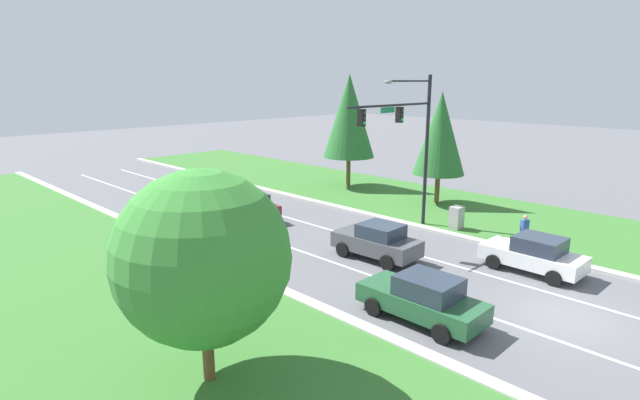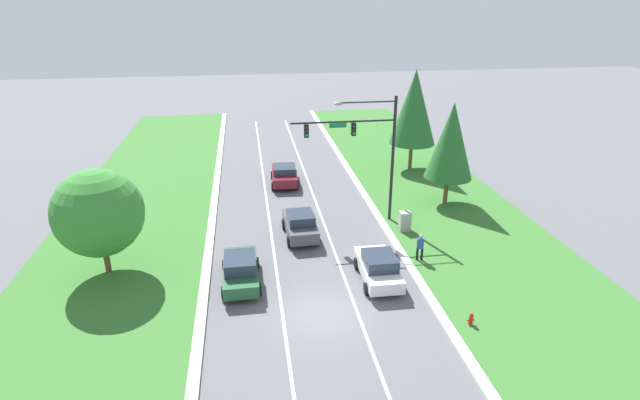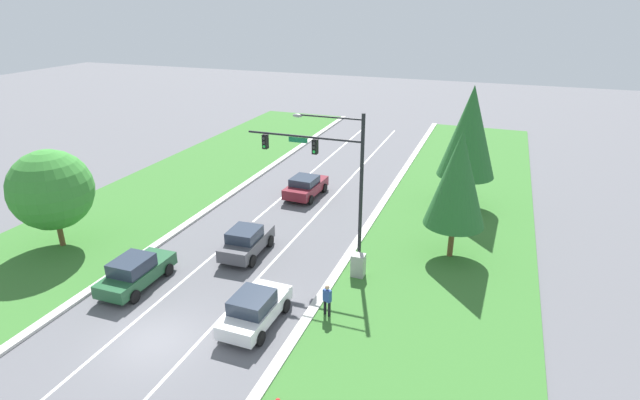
# 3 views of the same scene
# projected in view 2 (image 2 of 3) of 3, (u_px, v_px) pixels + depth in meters

# --- Properties ---
(ground_plane) EXTENTS (160.00, 160.00, 0.00)m
(ground_plane) POSITION_uv_depth(u_px,v_px,m) (320.00, 315.00, 23.95)
(ground_plane) COLOR #5B5B60
(curb_strip_right) EXTENTS (0.50, 90.00, 0.15)m
(curb_strip_right) POSITION_uv_depth(u_px,v_px,m) (433.00, 303.00, 24.71)
(curb_strip_right) COLOR beige
(curb_strip_right) RESTS_ON ground_plane
(curb_strip_left) EXTENTS (0.50, 90.00, 0.15)m
(curb_strip_left) POSITION_uv_depth(u_px,v_px,m) (200.00, 324.00, 23.14)
(curb_strip_left) COLOR beige
(curb_strip_left) RESTS_ON ground_plane
(grass_verge_right) EXTENTS (10.00, 90.00, 0.08)m
(grass_verge_right) POSITION_uv_depth(u_px,v_px,m) (531.00, 295.00, 25.45)
(grass_verge_right) COLOR #38702D
(grass_verge_right) RESTS_ON ground_plane
(grass_verge_left) EXTENTS (10.00, 90.00, 0.08)m
(grass_verge_left) POSITION_uv_depth(u_px,v_px,m) (81.00, 335.00, 22.42)
(grass_verge_left) COLOR #38702D
(grass_verge_left) RESTS_ON ground_plane
(lane_stripe_inner_left) EXTENTS (0.14, 81.00, 0.01)m
(lane_stripe_inner_left) POSITION_uv_depth(u_px,v_px,m) (283.00, 318.00, 23.70)
(lane_stripe_inner_left) COLOR white
(lane_stripe_inner_left) RESTS_ON ground_plane
(lane_stripe_inner_right) EXTENTS (0.14, 81.00, 0.01)m
(lane_stripe_inner_right) POSITION_uv_depth(u_px,v_px,m) (357.00, 311.00, 24.20)
(lane_stripe_inner_right) COLOR white
(lane_stripe_inner_right) RESTS_ON ground_plane
(traffic_signal_mast) EXTENTS (6.74, 0.41, 8.45)m
(traffic_signal_mast) POSITION_uv_depth(u_px,v_px,m) (366.00, 142.00, 31.73)
(traffic_signal_mast) COLOR black
(traffic_signal_mast) RESTS_ON ground_plane
(graphite_sedan) EXTENTS (2.11, 4.19, 1.71)m
(graphite_sedan) POSITION_uv_depth(u_px,v_px,m) (300.00, 224.00, 31.38)
(graphite_sedan) COLOR #4C4C51
(graphite_sedan) RESTS_ON ground_plane
(white_sedan) EXTENTS (2.07, 4.25, 1.63)m
(white_sedan) POSITION_uv_depth(u_px,v_px,m) (378.00, 267.00, 26.53)
(white_sedan) COLOR white
(white_sedan) RESTS_ON ground_plane
(forest_sedan) EXTENTS (2.02, 4.47, 1.67)m
(forest_sedan) POSITION_uv_depth(u_px,v_px,m) (241.00, 269.00, 26.27)
(forest_sedan) COLOR #235633
(forest_sedan) RESTS_ON ground_plane
(burgundy_sedan) EXTENTS (2.30, 4.37, 1.60)m
(burgundy_sedan) POSITION_uv_depth(u_px,v_px,m) (284.00, 174.00, 40.27)
(burgundy_sedan) COLOR maroon
(burgundy_sedan) RESTS_ON ground_plane
(utility_cabinet) EXTENTS (0.70, 0.60, 1.33)m
(utility_cabinet) POSITION_uv_depth(u_px,v_px,m) (405.00, 222.00, 32.21)
(utility_cabinet) COLOR #9E9E99
(utility_cabinet) RESTS_ON ground_plane
(pedestrian) EXTENTS (0.43, 0.34, 1.69)m
(pedestrian) POSITION_uv_depth(u_px,v_px,m) (420.00, 247.00, 28.44)
(pedestrian) COLOR black
(pedestrian) RESTS_ON ground_plane
(fire_hydrant) EXTENTS (0.34, 0.20, 0.70)m
(fire_hydrant) POSITION_uv_depth(u_px,v_px,m) (471.00, 319.00, 23.02)
(fire_hydrant) COLOR red
(fire_hydrant) RESTS_ON ground_plane
(conifer_near_right_tree) EXTENTS (3.91, 3.91, 8.66)m
(conifer_near_right_tree) POSITION_uv_depth(u_px,v_px,m) (414.00, 107.00, 41.88)
(conifer_near_right_tree) COLOR brown
(conifer_near_right_tree) RESTS_ON ground_plane
(oak_near_left_tree) EXTENTS (4.70, 4.70, 5.98)m
(oak_near_left_tree) POSITION_uv_depth(u_px,v_px,m) (98.00, 213.00, 26.17)
(oak_near_left_tree) COLOR brown
(oak_near_left_tree) RESTS_ON ground_plane
(conifer_far_right_tree) EXTENTS (3.38, 3.38, 7.49)m
(conifer_far_right_tree) POSITION_uv_depth(u_px,v_px,m) (451.00, 141.00, 34.93)
(conifer_far_right_tree) COLOR brown
(conifer_far_right_tree) RESTS_ON ground_plane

